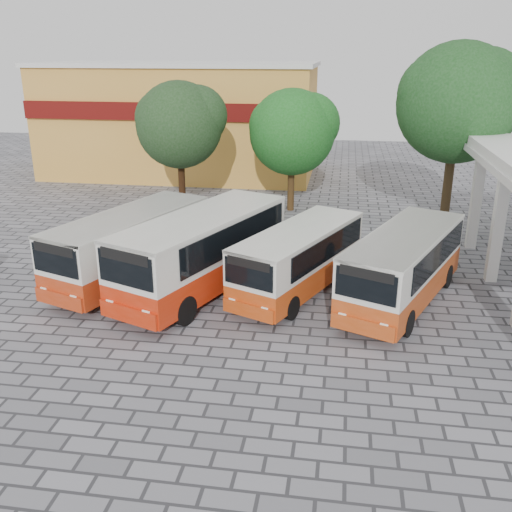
% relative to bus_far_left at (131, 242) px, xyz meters
% --- Properties ---
extents(ground, '(90.00, 90.00, 0.00)m').
position_rel_bus_far_left_xyz_m(ground, '(7.09, -3.90, -1.67)').
color(ground, slate).
rests_on(ground, ground).
extents(shophouse_block, '(20.40, 10.40, 8.30)m').
position_rel_bus_far_left_xyz_m(shophouse_block, '(-3.91, 22.09, 2.49)').
color(shophouse_block, gold).
rests_on(shophouse_block, ground).
extents(bus_far_left, '(5.00, 8.56, 2.89)m').
position_rel_bus_far_left_xyz_m(bus_far_left, '(0.00, 0.00, 0.00)').
color(bus_far_left, '#AD2F0D').
rests_on(bus_far_left, ground).
extents(bus_centre_left, '(5.71, 9.35, 3.15)m').
position_rel_bus_far_left_xyz_m(bus_centre_left, '(3.25, -0.65, 0.15)').
color(bus_centre_left, '#BC2206').
rests_on(bus_centre_left, ground).
extents(bus_centre_right, '(4.96, 7.82, 2.63)m').
position_rel_bus_far_left_xyz_m(bus_centre_right, '(7.02, -0.17, -0.15)').
color(bus_centre_right, '#B83B0B').
rests_on(bus_centre_right, ground).
extents(bus_far_right, '(5.24, 8.33, 2.80)m').
position_rel_bus_far_left_xyz_m(bus_far_right, '(11.00, -0.67, -0.05)').
color(bus_far_right, '#B03D10').
rests_on(bus_far_right, ground).
extents(tree_left, '(5.20, 4.96, 7.60)m').
position_rel_bus_far_left_xyz_m(tree_left, '(-0.81, 10.86, 3.61)').
color(tree_left, black).
rests_on(tree_left, ground).
extents(tree_middle, '(5.23, 4.98, 7.16)m').
position_rel_bus_far_left_xyz_m(tree_middle, '(5.56, 12.16, 3.16)').
color(tree_middle, '#493117').
rests_on(tree_middle, ground).
extents(tree_right, '(6.38, 6.08, 9.68)m').
position_rel_bus_far_left_xyz_m(tree_right, '(14.15, 9.64, 5.16)').
color(tree_right, '#493720').
rests_on(tree_right, ground).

